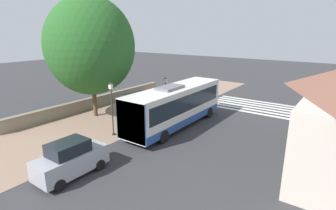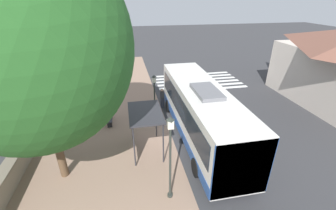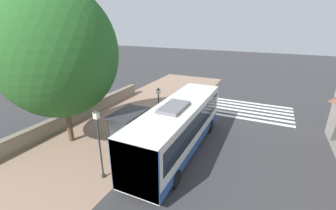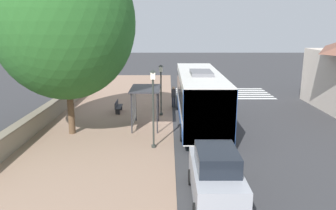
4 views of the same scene
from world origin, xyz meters
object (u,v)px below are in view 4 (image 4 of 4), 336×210
(bus, at_px, (199,96))
(bus_shelter, at_px, (143,95))
(shade_tree, at_px, (64,22))
(parked_car_behind_bus, at_px, (216,176))
(street_lamp_far, at_px, (153,102))
(bench, at_px, (118,106))
(pedestrian, at_px, (173,95))
(street_lamp_near, at_px, (161,85))

(bus, bearing_deg, bus_shelter, -168.52)
(shade_tree, bearing_deg, bus, 14.62)
(bus, bearing_deg, parked_car_behind_bus, -91.80)
(street_lamp_far, xyz_separation_m, parked_car_behind_bus, (2.53, -5.52, -1.50))
(parked_car_behind_bus, bearing_deg, street_lamp_far, 114.61)
(bus_shelter, xyz_separation_m, shade_tree, (-4.24, -1.32, 4.44))
(bus_shelter, xyz_separation_m, bench, (-2.18, 3.66, -1.68))
(bench, height_order, street_lamp_far, street_lamp_far)
(parked_car_behind_bus, bearing_deg, bus_shelter, 109.90)
(bus, height_order, pedestrian, bus)
(street_lamp_near, xyz_separation_m, shade_tree, (-5.33, -4.18, 4.37))
(street_lamp_near, height_order, street_lamp_far, street_lamp_far)
(bench, relative_size, shade_tree, 0.15)
(bus_shelter, distance_m, bench, 4.58)
(parked_car_behind_bus, bearing_deg, street_lamp_near, 100.59)
(pedestrian, relative_size, street_lamp_near, 0.46)
(bench, relative_size, street_lamp_far, 0.38)
(bus, distance_m, street_lamp_near, 3.35)
(pedestrian, distance_m, shade_tree, 10.76)
(shade_tree, bearing_deg, parked_car_behind_bus, -46.25)
(pedestrian, relative_size, street_lamp_far, 0.40)
(bus_shelter, relative_size, parked_car_behind_bus, 0.73)
(bus, bearing_deg, bench, 153.49)
(pedestrian, bearing_deg, bench, -157.66)
(bus, relative_size, street_lamp_near, 2.96)
(shade_tree, xyz_separation_m, parked_car_behind_bus, (7.59, -7.93, -5.59))
(street_lamp_near, relative_size, street_lamp_far, 0.88)
(bench, relative_size, street_lamp_near, 0.43)
(bus_shelter, xyz_separation_m, street_lamp_near, (1.09, 2.86, 0.07))
(bus_shelter, relative_size, shade_tree, 0.27)
(street_lamp_far, relative_size, shade_tree, 0.38)
(bus_shelter, bearing_deg, bus, 11.48)
(bench, distance_m, shade_tree, 8.15)
(bus_shelter, height_order, parked_car_behind_bus, bus_shelter)
(bus_shelter, bearing_deg, shade_tree, -162.73)
(bus, xyz_separation_m, shade_tree, (-7.91, -2.06, 4.70))
(parked_car_behind_bus, bearing_deg, pedestrian, 95.14)
(parked_car_behind_bus, bearing_deg, bench, 113.19)
(bus, xyz_separation_m, bench, (-5.85, 2.92, -1.42))
(pedestrian, height_order, parked_car_behind_bus, parked_car_behind_bus)
(parked_car_behind_bus, bearing_deg, shade_tree, 133.75)
(bus, xyz_separation_m, parked_car_behind_bus, (-0.31, -10.00, -0.89))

